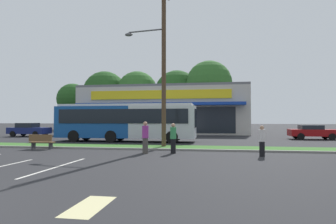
{
  "coord_description": "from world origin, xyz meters",
  "views": [
    {
      "loc": [
        6.26,
        -4.42,
        1.92
      ],
      "look_at": [
        2.57,
        18.1,
        2.52
      ],
      "focal_mm": 30.05,
      "sensor_mm": 36.0,
      "label": 1
    }
  ],
  "objects_px": {
    "bus_stop_bench": "(41,141)",
    "pedestrian_near_bench": "(262,141)",
    "utility_pole": "(162,60)",
    "pedestrian_mid": "(145,137)",
    "car_2": "(313,132)",
    "pedestrian_by_pole": "(173,138)",
    "city_bus": "(126,121)",
    "car_1": "(29,130)"
  },
  "relations": [
    {
      "from": "bus_stop_bench",
      "to": "pedestrian_mid",
      "type": "distance_m",
      "value": 7.27
    },
    {
      "from": "city_bus",
      "to": "pedestrian_by_pole",
      "type": "height_order",
      "value": "city_bus"
    },
    {
      "from": "city_bus",
      "to": "pedestrian_by_pole",
      "type": "relative_size",
      "value": 7.13
    },
    {
      "from": "city_bus",
      "to": "car_1",
      "type": "xyz_separation_m",
      "value": [
        -13.03,
        5.21,
        -0.99
      ]
    },
    {
      "from": "car_1",
      "to": "pedestrian_by_pole",
      "type": "height_order",
      "value": "pedestrian_by_pole"
    },
    {
      "from": "utility_pole",
      "to": "pedestrian_mid",
      "type": "distance_m",
      "value": 6.01
    },
    {
      "from": "city_bus",
      "to": "car_2",
      "type": "distance_m",
      "value": 17.81
    },
    {
      "from": "car_2",
      "to": "pedestrian_by_pole",
      "type": "bearing_deg",
      "value": -131.52
    },
    {
      "from": "city_bus",
      "to": "pedestrian_near_bench",
      "type": "bearing_deg",
      "value": -39.65
    },
    {
      "from": "bus_stop_bench",
      "to": "city_bus",
      "type": "bearing_deg",
      "value": -116.29
    },
    {
      "from": "bus_stop_bench",
      "to": "pedestrian_near_bench",
      "type": "height_order",
      "value": "pedestrian_near_bench"
    },
    {
      "from": "pedestrian_near_bench",
      "to": "pedestrian_by_pole",
      "type": "relative_size",
      "value": 0.94
    },
    {
      "from": "utility_pole",
      "to": "pedestrian_near_bench",
      "type": "xyz_separation_m",
      "value": [
        5.92,
        -3.45,
        -5.15
      ]
    },
    {
      "from": "city_bus",
      "to": "pedestrian_near_bench",
      "type": "distance_m",
      "value": 13.05
    },
    {
      "from": "bus_stop_bench",
      "to": "pedestrian_by_pole",
      "type": "xyz_separation_m",
      "value": [
        8.7,
        -0.81,
        0.35
      ]
    },
    {
      "from": "utility_pole",
      "to": "city_bus",
      "type": "relative_size",
      "value": 0.92
    },
    {
      "from": "bus_stop_bench",
      "to": "pedestrian_by_pole",
      "type": "distance_m",
      "value": 8.75
    },
    {
      "from": "pedestrian_near_bench",
      "to": "bus_stop_bench",
      "type": "bearing_deg",
      "value": 5.78
    },
    {
      "from": "utility_pole",
      "to": "city_bus",
      "type": "bearing_deg",
      "value": 130.05
    },
    {
      "from": "car_1",
      "to": "pedestrian_by_pole",
      "type": "bearing_deg",
      "value": -35.29
    },
    {
      "from": "city_bus",
      "to": "pedestrian_mid",
      "type": "distance_m",
      "value": 8.97
    },
    {
      "from": "utility_pole",
      "to": "car_1",
      "type": "bearing_deg",
      "value": 149.51
    },
    {
      "from": "bus_stop_bench",
      "to": "pedestrian_mid",
      "type": "xyz_separation_m",
      "value": [
        7.17,
        -1.17,
        0.4
      ]
    },
    {
      "from": "car_2",
      "to": "pedestrian_near_bench",
      "type": "height_order",
      "value": "pedestrian_near_bench"
    },
    {
      "from": "car_2",
      "to": "pedestrian_mid",
      "type": "distance_m",
      "value": 18.9
    },
    {
      "from": "car_2",
      "to": "pedestrian_near_bench",
      "type": "relative_size",
      "value": 2.74
    },
    {
      "from": "car_1",
      "to": "pedestrian_near_bench",
      "type": "height_order",
      "value": "pedestrian_near_bench"
    },
    {
      "from": "pedestrian_near_bench",
      "to": "pedestrian_mid",
      "type": "bearing_deg",
      "value": 9.69
    },
    {
      "from": "bus_stop_bench",
      "to": "pedestrian_by_pole",
      "type": "height_order",
      "value": "pedestrian_by_pole"
    },
    {
      "from": "car_1",
      "to": "pedestrian_near_bench",
      "type": "xyz_separation_m",
      "value": [
        23.05,
        -13.53,
        0.03
      ]
    },
    {
      "from": "utility_pole",
      "to": "pedestrian_mid",
      "type": "relative_size",
      "value": 6.21
    },
    {
      "from": "utility_pole",
      "to": "pedestrian_near_bench",
      "type": "distance_m",
      "value": 8.58
    },
    {
      "from": "pedestrian_mid",
      "to": "city_bus",
      "type": "bearing_deg",
      "value": -82.37
    },
    {
      "from": "utility_pole",
      "to": "car_1",
      "type": "xyz_separation_m",
      "value": [
        -17.12,
        10.08,
        -5.18
      ]
    },
    {
      "from": "city_bus",
      "to": "pedestrian_near_bench",
      "type": "relative_size",
      "value": 7.59
    },
    {
      "from": "bus_stop_bench",
      "to": "pedestrian_near_bench",
      "type": "distance_m",
      "value": 13.51
    },
    {
      "from": "bus_stop_bench",
      "to": "car_1",
      "type": "distance_m",
      "value": 15.49
    },
    {
      "from": "city_bus",
      "to": "bus_stop_bench",
      "type": "distance_m",
      "value": 7.84
    },
    {
      "from": "city_bus",
      "to": "pedestrian_near_bench",
      "type": "xyz_separation_m",
      "value": [
        10.02,
        -8.32,
        -0.96
      ]
    },
    {
      "from": "car_2",
      "to": "pedestrian_by_pole",
      "type": "height_order",
      "value": "pedestrian_by_pole"
    },
    {
      "from": "car_1",
      "to": "pedestrian_near_bench",
      "type": "relative_size",
      "value": 2.76
    },
    {
      "from": "pedestrian_near_bench",
      "to": "pedestrian_mid",
      "type": "xyz_separation_m",
      "value": [
        -6.28,
        0.22,
        0.1
      ]
    }
  ]
}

